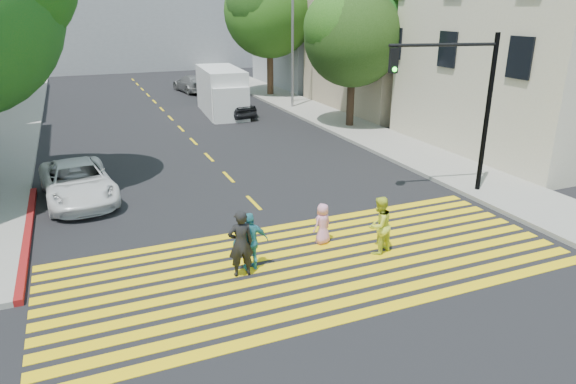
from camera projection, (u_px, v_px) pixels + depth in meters
ground at (337, 287)px, 12.14m from camera, size 120.00×120.00×0.00m
sidewalk_left at (11, 126)px, 28.09m from camera, size 3.00×40.00×0.15m
sidewalk_right at (346, 125)px, 28.20m from camera, size 3.00×60.00×0.15m
curb_red at (28, 234)px, 14.81m from camera, size 0.20×8.00×0.16m
crosswalk at (314, 264)px, 13.25m from camera, size 13.40×5.30×0.01m
lane_line at (166, 113)px, 31.63m from camera, size 0.12×34.40×0.01m
building_right_cream at (555, 36)px, 22.81m from camera, size 10.00×10.00×10.00m
building_right_tan at (409, 27)px, 32.34m from camera, size 10.00×10.00×10.00m
building_right_grey at (330, 22)px, 41.87m from camera, size 10.00×10.00×10.00m
backdrop_block at (116, 8)px, 51.67m from camera, size 30.00×8.00×12.00m
tree_right_near at (354, 31)px, 26.29m from camera, size 5.98×5.56×7.43m
tree_right_far at (270, 6)px, 35.69m from camera, size 8.17×8.09×9.19m
pedestrian_man at (241, 243)px, 12.42m from camera, size 0.64×0.44×1.72m
pedestrian_woman at (379, 225)px, 13.60m from camera, size 0.93×0.83×1.59m
pedestrian_child at (323, 224)px, 14.23m from camera, size 0.66×0.53×1.17m
pedestrian_extra at (251, 242)px, 12.74m from camera, size 0.93×0.46×1.53m
white_sedan at (78, 182)px, 17.39m from camera, size 2.61×4.86×1.30m
dark_car_near at (233, 106)px, 30.42m from camera, size 2.11×4.01×1.30m
silver_car at (192, 83)px, 39.27m from camera, size 2.43×4.69×1.30m
dark_car_parked at (223, 87)px, 37.40m from camera, size 1.68×4.18×1.35m
white_van at (222, 93)px, 31.01m from camera, size 2.62×5.94×2.73m
traffic_signal at (462, 94)px, 16.87m from camera, size 3.68×0.97×5.48m
street_lamp at (290, 26)px, 31.28m from camera, size 2.00×0.40×8.84m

